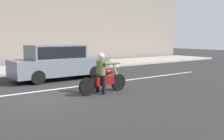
# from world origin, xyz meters

# --- Properties ---
(ground_plane) EXTENTS (80.00, 80.00, 0.00)m
(ground_plane) POSITION_xyz_m (0.00, 0.00, 0.00)
(ground_plane) COLOR #272727
(lane_marking_stripe) EXTENTS (18.00, 0.14, 0.01)m
(lane_marking_stripe) POSITION_xyz_m (0.82, 0.90, 0.00)
(lane_marking_stripe) COLOR silver
(lane_marking_stripe) RESTS_ON ground_plane
(motorcycle_with_rider_olive) EXTENTS (2.11, 0.70, 1.50)m
(motorcycle_with_rider_olive) POSITION_xyz_m (2.02, -0.81, 0.62)
(motorcycle_with_rider_olive) COLOR black
(motorcycle_with_rider_olive) RESTS_ON ground_plane
(parked_sedan_slate_gray) EXTENTS (4.79, 1.82, 1.72)m
(parked_sedan_slate_gray) POSITION_xyz_m (2.10, 3.13, 0.89)
(parked_sedan_slate_gray) COLOR slate
(parked_sedan_slate_gray) RESTS_ON ground_plane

